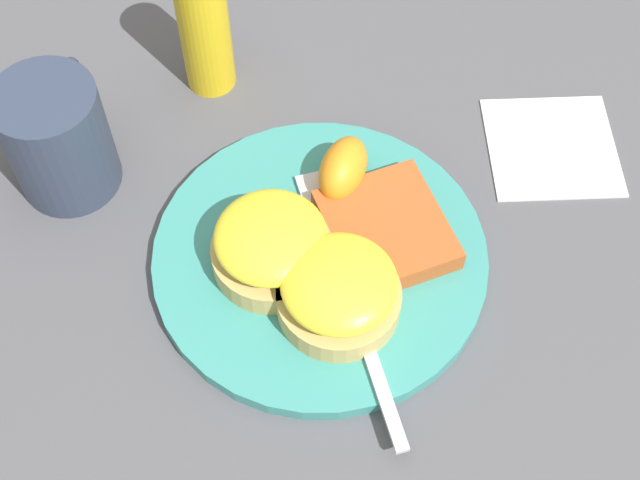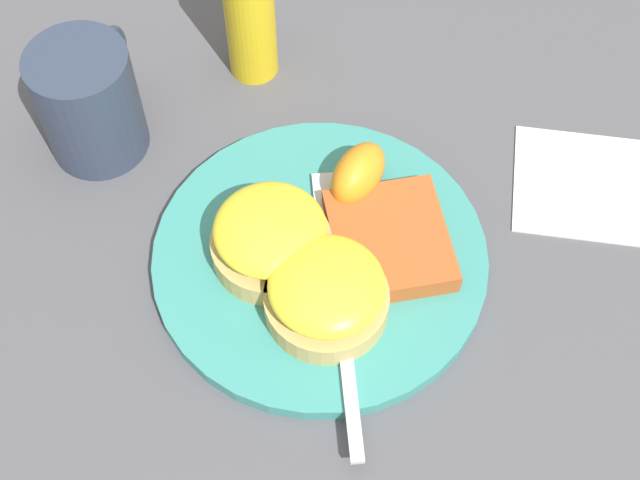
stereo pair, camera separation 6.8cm
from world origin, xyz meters
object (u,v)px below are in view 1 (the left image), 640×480
(sandwich_benedict_left, at_px, (271,246))
(orange_wedge, at_px, (343,169))
(hashbrown_patty, at_px, (386,229))
(sandwich_benedict_right, at_px, (339,291))
(fork, at_px, (345,282))
(condiment_bottle, at_px, (204,26))
(cup, at_px, (58,138))

(sandwich_benedict_left, distance_m, orange_wedge, 0.09)
(hashbrown_patty, bearing_deg, orange_wedge, 39.24)
(sandwich_benedict_right, height_order, fork, sandwich_benedict_right)
(hashbrown_patty, height_order, condiment_bottle, condiment_bottle)
(sandwich_benedict_left, height_order, cup, cup)
(hashbrown_patty, bearing_deg, cup, 80.53)
(sandwich_benedict_left, xyz_separation_m, orange_wedge, (0.08, -0.05, -0.00))
(hashbrown_patty, distance_m, condiment_bottle, 0.24)
(orange_wedge, height_order, fork, orange_wedge)
(hashbrown_patty, xyz_separation_m, condiment_bottle, (0.16, 0.17, 0.04))
(sandwich_benedict_left, relative_size, fork, 0.40)
(condiment_bottle, bearing_deg, fork, -146.58)
(orange_wedge, height_order, condiment_bottle, condiment_bottle)
(orange_wedge, bearing_deg, hashbrown_patty, -140.76)
(sandwich_benedict_left, xyz_separation_m, fork, (-0.01, -0.06, -0.02))
(sandwich_benedict_left, height_order, orange_wedge, sandwich_benedict_left)
(orange_wedge, xyz_separation_m, fork, (-0.09, -0.01, -0.02))
(sandwich_benedict_left, bearing_deg, fork, -103.40)
(sandwich_benedict_right, xyz_separation_m, orange_wedge, (0.11, 0.01, -0.00))
(condiment_bottle, bearing_deg, sandwich_benedict_left, -157.66)
(fork, bearing_deg, hashbrown_patty, -32.01)
(cup, bearing_deg, sandwich_benedict_left, -112.95)
(orange_wedge, relative_size, cup, 0.52)
(hashbrown_patty, distance_m, fork, 0.05)
(sandwich_benedict_right, bearing_deg, orange_wedge, 3.03)
(fork, xyz_separation_m, condiment_bottle, (0.21, 0.14, 0.05))
(sandwich_benedict_right, relative_size, condiment_bottle, 0.70)
(sandwich_benedict_left, xyz_separation_m, cup, (0.08, 0.18, 0.01))
(sandwich_benedict_left, relative_size, condiment_bottle, 0.70)
(sandwich_benedict_right, height_order, cup, cup)
(orange_wedge, bearing_deg, sandwich_benedict_right, -176.97)
(cup, bearing_deg, orange_wedge, -89.47)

